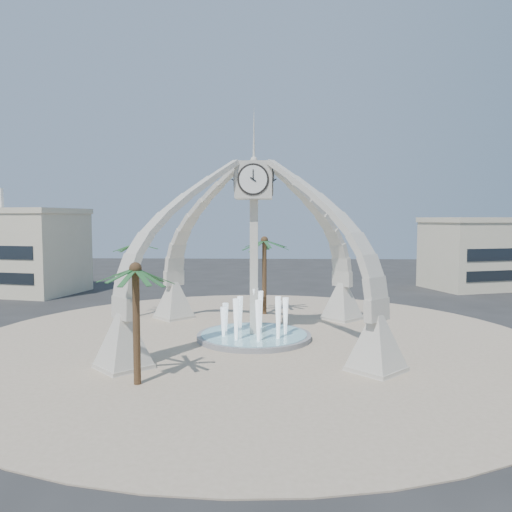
{
  "coord_description": "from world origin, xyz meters",
  "views": [
    {
      "loc": [
        1.45,
        -34.35,
        8.5
      ],
      "look_at": [
        0.07,
        2.0,
        5.73
      ],
      "focal_mm": 35.0,
      "sensor_mm": 36.0,
      "label": 1
    }
  ],
  "objects_px": {
    "palm_south": "(135,270)",
    "palm_north": "(264,241)",
    "fountain": "(254,336)",
    "palm_west": "(136,245)",
    "clock_tower": "(254,247)"
  },
  "relations": [
    {
      "from": "palm_west",
      "to": "palm_south",
      "type": "distance_m",
      "value": 18.15
    },
    {
      "from": "clock_tower",
      "to": "fountain",
      "type": "bearing_deg",
      "value": 90.0
    },
    {
      "from": "palm_north",
      "to": "palm_south",
      "type": "bearing_deg",
      "value": -107.77
    },
    {
      "from": "palm_south",
      "to": "clock_tower",
      "type": "bearing_deg",
      "value": 60.43
    },
    {
      "from": "palm_west",
      "to": "palm_north",
      "type": "bearing_deg",
      "value": 7.6
    },
    {
      "from": "clock_tower",
      "to": "palm_west",
      "type": "distance_m",
      "value": 12.98
    },
    {
      "from": "palm_south",
      "to": "palm_north",
      "type": "bearing_deg",
      "value": 72.23
    },
    {
      "from": "palm_south",
      "to": "fountain",
      "type": "bearing_deg",
      "value": 60.43
    },
    {
      "from": "palm_west",
      "to": "palm_north",
      "type": "relative_size",
      "value": 0.96
    },
    {
      "from": "palm_north",
      "to": "fountain",
      "type": "bearing_deg",
      "value": -93.3
    },
    {
      "from": "fountain",
      "to": "palm_south",
      "type": "xyz_separation_m",
      "value": [
        -5.54,
        -9.76,
        5.59
      ]
    },
    {
      "from": "clock_tower",
      "to": "palm_north",
      "type": "xyz_separation_m",
      "value": [
        0.53,
        9.17,
        -0.02
      ]
    },
    {
      "from": "fountain",
      "to": "clock_tower",
      "type": "bearing_deg",
      "value": -90.0
    },
    {
      "from": "clock_tower",
      "to": "fountain",
      "type": "relative_size",
      "value": 2.24
    },
    {
      "from": "palm_south",
      "to": "palm_west",
      "type": "bearing_deg",
      "value": 105.67
    }
  ]
}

